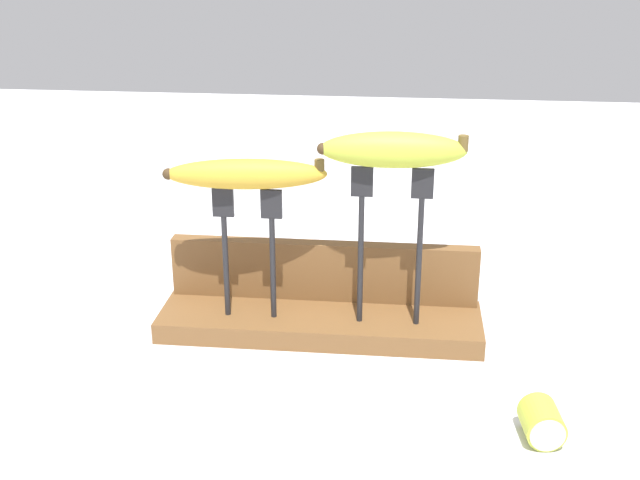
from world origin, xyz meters
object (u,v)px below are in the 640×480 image
(fork_fallen_far, at_px, (286,294))
(banana_chunk_near, at_px, (542,422))
(banana_raised_left, at_px, (246,174))
(fork_stand_right, at_px, (391,233))
(fork_stand_left, at_px, (248,241))
(banana_raised_right, at_px, (393,150))

(fork_fallen_far, xyz_separation_m, banana_chunk_near, (0.31, -0.31, 0.02))
(banana_raised_left, relative_size, fork_fallen_far, 1.16)
(fork_stand_right, xyz_separation_m, fork_fallen_far, (-0.15, 0.12, -0.14))
(fork_stand_left, bearing_deg, fork_stand_right, 0.00)
(fork_stand_left, bearing_deg, fork_fallen_far, 76.55)
(banana_raised_right, relative_size, banana_chunk_near, 3.32)
(fork_stand_right, distance_m, banana_raised_left, 0.19)
(banana_raised_left, distance_m, fork_fallen_far, 0.24)
(fork_stand_left, xyz_separation_m, fork_fallen_far, (0.03, 0.12, -0.12))
(banana_raised_left, xyz_separation_m, banana_raised_right, (0.17, 0.00, 0.03))
(banana_raised_right, xyz_separation_m, banana_chunk_near, (0.16, -0.19, -0.23))
(fork_fallen_far, relative_size, banana_chunk_near, 3.24)
(fork_stand_right, bearing_deg, fork_stand_left, 180.00)
(fork_stand_right, xyz_separation_m, banana_chunk_near, (0.16, -0.19, -0.12))
(fork_stand_left, bearing_deg, banana_chunk_near, -30.15)
(fork_stand_left, distance_m, fork_stand_right, 0.17)
(fork_stand_left, distance_m, banana_chunk_near, 0.40)
(banana_raised_left, bearing_deg, fork_stand_right, 0.00)
(fork_stand_right, height_order, fork_fallen_far, fork_stand_right)
(fork_stand_right, relative_size, fork_fallen_far, 1.17)
(banana_raised_right, xyz_separation_m, fork_fallen_far, (-0.15, 0.12, -0.24))
(banana_chunk_near, bearing_deg, banana_raised_right, 129.80)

